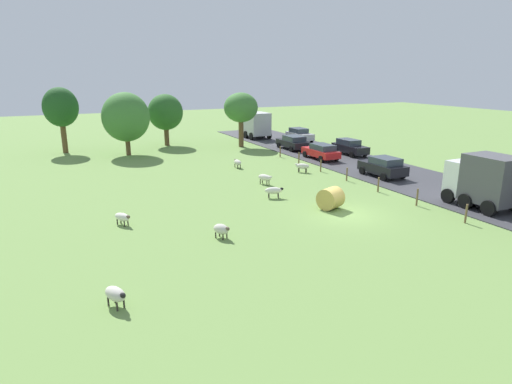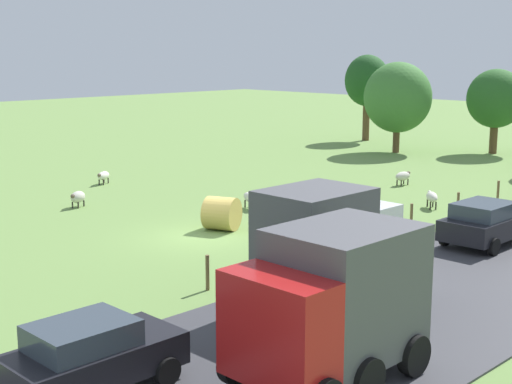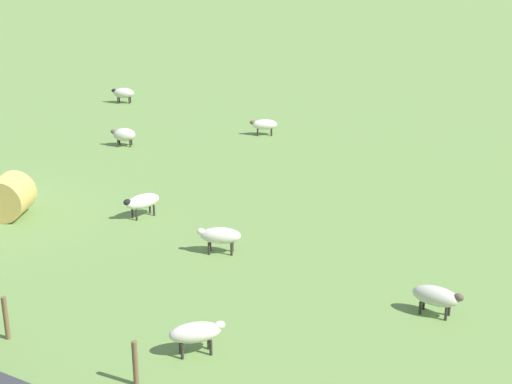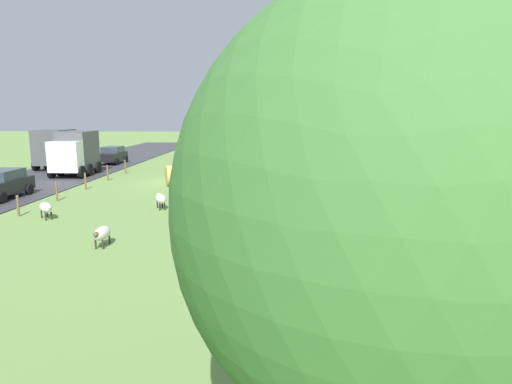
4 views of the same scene
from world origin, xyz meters
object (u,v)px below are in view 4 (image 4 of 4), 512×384
at_px(sheep_1, 46,208).
at_px(sheep_3, 102,233).
at_px(sheep_0, 293,175).
at_px(tree_1, 394,209).
at_px(sheep_6, 366,186).
at_px(truck_1, 58,148).
at_px(car_0, 0,184).
at_px(car_4, 112,155).
at_px(sheep_2, 161,199).
at_px(truck_0, 75,153).
at_px(sheep_4, 365,167).
at_px(sheep_5, 195,187).
at_px(hay_bale_0, 175,175).

xyz_separation_m(sheep_1, sheep_3, (-4.40, 4.14, -0.03)).
relative_size(sheep_0, tree_1, 0.17).
bearing_deg(sheep_3, sheep_6, -136.19).
distance_m(sheep_1, sheep_3, 6.04).
relative_size(truck_1, car_0, 1.08).
bearing_deg(truck_1, sheep_1, 115.30).
height_order(truck_1, car_4, truck_1).
relative_size(sheep_1, sheep_3, 0.92).
bearing_deg(sheep_2, truck_0, -49.21).
distance_m(sheep_0, sheep_2, 11.71).
xyz_separation_m(truck_1, car_4, (-3.23, -4.15, -0.97)).
height_order(sheep_4, truck_1, truck_1).
height_order(tree_1, truck_0, tree_1).
relative_size(sheep_5, sheep_6, 1.10).
bearing_deg(car_4, sheep_4, 166.98).
bearing_deg(car_4, sheep_6, 145.97).
bearing_deg(sheep_1, tree_1, 129.37).
bearing_deg(truck_0, sheep_3, 117.58).
height_order(sheep_1, sheep_3, sheep_1).
xyz_separation_m(sheep_0, sheep_5, (6.02, 5.59, 0.04)).
distance_m(sheep_6, car_4, 26.03).
xyz_separation_m(sheep_5, sheep_6, (-10.40, -1.26, -0.06)).
bearing_deg(hay_bale_0, car_0, 31.09).
height_order(sheep_5, car_4, car_4).
xyz_separation_m(sheep_5, tree_1, (-6.35, 21.16, 3.45)).
xyz_separation_m(sheep_5, car_4, (11.17, -15.82, 0.37)).
xyz_separation_m(truck_0, truck_1, (3.40, -3.92, 0.01)).
xyz_separation_m(sheep_1, tree_1, (-12.35, 15.05, 3.44)).
bearing_deg(truck_1, tree_1, 122.30).
xyz_separation_m(hay_bale_0, car_4, (9.06, -12.06, 0.21)).
bearing_deg(car_0, hay_bale_0, -148.91).
bearing_deg(sheep_5, car_0, 8.54).
height_order(sheep_1, sheep_4, sheep_4).
bearing_deg(tree_1, truck_0, -59.03).
height_order(sheep_0, truck_1, truck_1).
distance_m(sheep_3, truck_0, 20.36).
bearing_deg(car_0, sheep_6, -172.26).
distance_m(sheep_4, sheep_6, 9.34).
relative_size(sheep_4, sheep_5, 0.92).
bearing_deg(hay_bale_0, truck_1, -32.78).
xyz_separation_m(truck_1, car_0, (-3.29, 13.34, -0.96)).
bearing_deg(tree_1, sheep_4, -100.23).
bearing_deg(truck_1, sheep_0, 163.41).
bearing_deg(tree_1, sheep_5, -73.31).
bearing_deg(truck_1, sheep_3, 120.30).
bearing_deg(hay_bale_0, truck_0, -24.20).
relative_size(sheep_4, truck_0, 0.29).
relative_size(sheep_2, truck_0, 0.31).
height_order(sheep_1, sheep_5, sheep_1).
xyz_separation_m(sheep_3, sheep_6, (-12.00, -11.51, -0.03)).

